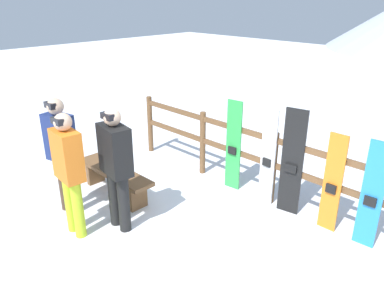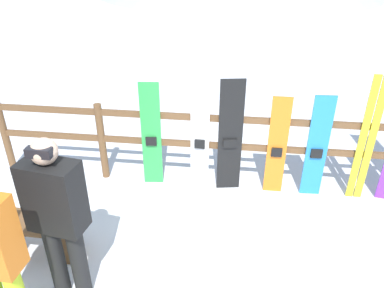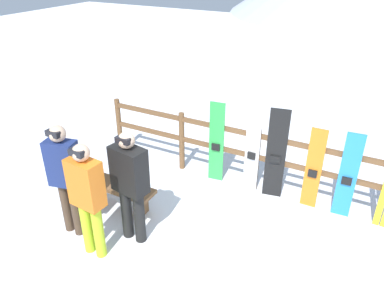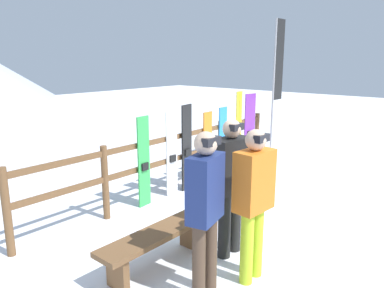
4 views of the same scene
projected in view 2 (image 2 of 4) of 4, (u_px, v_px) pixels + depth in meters
ground_plane at (186, 287)px, 3.66m from camera, size 40.00×40.00×0.00m
fence at (205, 141)px, 4.91m from camera, size 5.78×0.10×1.11m
bench at (17, 226)px, 3.95m from camera, size 1.53×0.36×0.43m
person_black at (57, 213)px, 3.17m from camera, size 0.51×0.33×1.67m
snowboard_green at (151, 136)px, 4.91m from camera, size 0.26×0.08×1.47m
snowboard_white at (200, 138)px, 4.84m from camera, size 0.24×0.06×1.47m
snowboard_black_stripe at (230, 137)px, 4.78m from camera, size 0.31×0.10×1.55m
snowboard_orange at (277, 147)px, 4.76m from camera, size 0.24×0.05×1.36m
snowboard_blue at (317, 148)px, 4.69m from camera, size 0.26×0.06×1.40m
ski_pair_yellow at (367, 141)px, 4.56m from camera, size 0.20×0.02×1.67m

